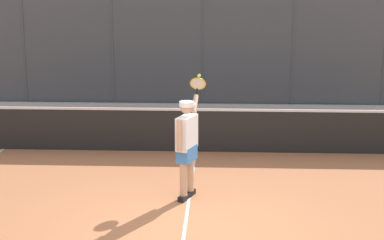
% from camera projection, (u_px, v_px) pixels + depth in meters
% --- Properties ---
extents(ground_plane, '(60.00, 60.00, 0.00)m').
position_uv_depth(ground_plane, '(185.00, 230.00, 9.67)').
color(ground_plane, '#B76B42').
extents(fence_backdrop, '(18.19, 1.37, 3.33)m').
position_uv_depth(fence_backdrop, '(203.00, 48.00, 18.38)').
color(fence_backdrop, '#474C51').
rests_on(fence_backdrop, ground).
extents(tennis_net, '(11.03, 0.09, 1.07)m').
position_uv_depth(tennis_net, '(196.00, 130.00, 13.70)').
color(tennis_net, '#2D2D2D').
rests_on(tennis_net, ground).
extents(tennis_player, '(0.50, 1.41, 2.01)m').
position_uv_depth(tennis_player, '(187.00, 141.00, 10.80)').
color(tennis_player, black).
rests_on(tennis_player, ground).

